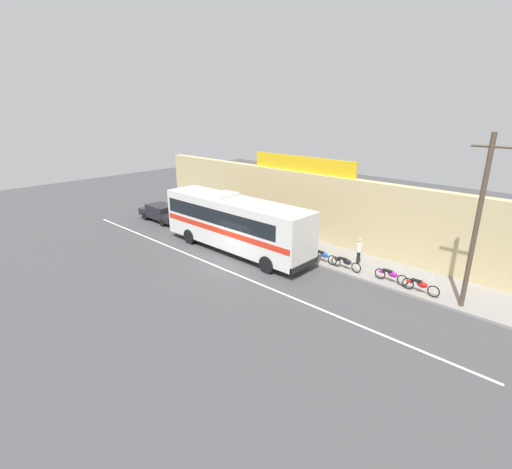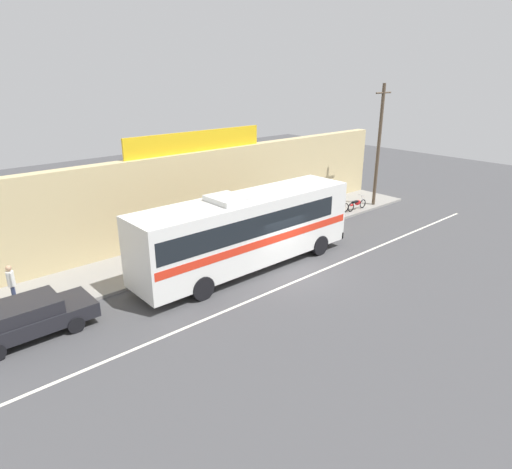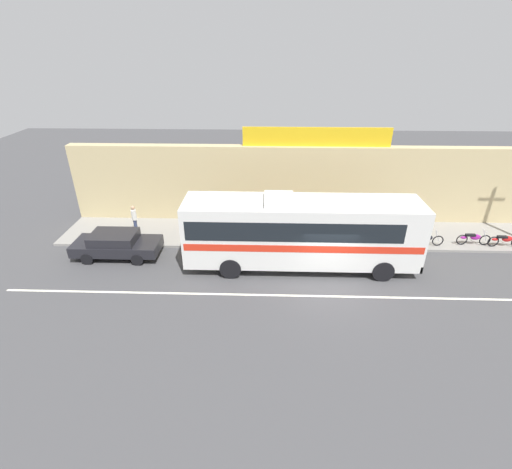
% 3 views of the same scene
% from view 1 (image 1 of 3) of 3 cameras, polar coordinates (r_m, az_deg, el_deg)
% --- Properties ---
extents(ground_plane, '(70.00, 70.00, 0.00)m').
position_cam_1_polar(ground_plane, '(23.69, -4.12, -4.34)').
color(ground_plane, '#444447').
extents(sidewalk_slab, '(30.00, 3.60, 0.14)m').
position_cam_1_polar(sidewalk_slab, '(27.19, 3.94, -1.09)').
color(sidewalk_slab, gray).
rests_on(sidewalk_slab, ground_plane).
extents(storefront_facade, '(30.00, 0.70, 4.80)m').
position_cam_1_polar(storefront_facade, '(28.14, 6.84, 4.47)').
color(storefront_facade, tan).
rests_on(storefront_facade, ground_plane).
extents(storefront_billboard, '(8.67, 0.12, 1.10)m').
position_cam_1_polar(storefront_billboard, '(27.64, 6.90, 10.45)').
color(storefront_billboard, gold).
rests_on(storefront_billboard, storefront_facade).
extents(road_center_stripe, '(30.00, 0.14, 0.01)m').
position_cam_1_polar(road_center_stripe, '(23.20, -5.58, -4.89)').
color(road_center_stripe, silver).
rests_on(road_center_stripe, ground_plane).
extents(intercity_bus, '(11.47, 2.68, 3.78)m').
position_cam_1_polar(intercity_bus, '(25.05, -3.28, 1.99)').
color(intercity_bus, silver).
rests_on(intercity_bus, ground_plane).
extents(parked_car, '(4.51, 1.92, 1.37)m').
position_cam_1_polar(parked_car, '(33.13, -13.95, 3.24)').
color(parked_car, black).
rests_on(parked_car, ground_plane).
extents(utility_pole, '(1.60, 0.22, 8.10)m').
position_cam_1_polar(utility_pole, '(19.63, 30.24, 1.58)').
color(utility_pole, brown).
rests_on(utility_pole, sidewalk_slab).
extents(motorcycle_black, '(1.95, 0.56, 0.94)m').
position_cam_1_polar(motorcycle_black, '(22.92, 13.28, -4.10)').
color(motorcycle_black, black).
rests_on(motorcycle_black, sidewalk_slab).
extents(motorcycle_red, '(1.90, 0.56, 0.94)m').
position_cam_1_polar(motorcycle_red, '(23.68, 10.01, -3.12)').
color(motorcycle_red, black).
rests_on(motorcycle_red, sidewalk_slab).
extents(motorcycle_purple, '(1.91, 0.56, 0.94)m').
position_cam_1_polar(motorcycle_purple, '(21.33, 23.39, -6.98)').
color(motorcycle_purple, black).
rests_on(motorcycle_purple, sidewalk_slab).
extents(motorcycle_orange, '(1.88, 0.56, 0.94)m').
position_cam_1_polar(motorcycle_orange, '(21.98, 19.56, -5.73)').
color(motorcycle_orange, black).
rests_on(motorcycle_orange, sidewalk_slab).
extents(pedestrian_far_left, '(0.30, 0.48, 1.58)m').
position_cam_1_polar(pedestrian_far_left, '(23.74, 15.19, -2.19)').
color(pedestrian_far_left, black).
rests_on(pedestrian_far_left, sidewalk_slab).
extents(pedestrian_by_curb, '(0.30, 0.48, 1.71)m').
position_cam_1_polar(pedestrian_by_curb, '(34.27, -10.27, 4.69)').
color(pedestrian_by_curb, navy).
rests_on(pedestrian_by_curb, sidewalk_slab).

